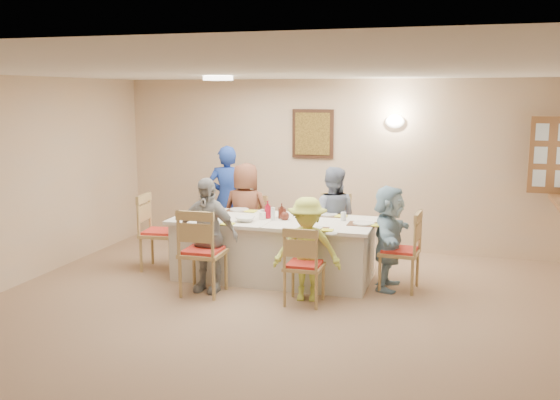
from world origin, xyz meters
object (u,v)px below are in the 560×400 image
(chair_front_right, at_px, (304,264))
(diner_back_left, at_px, (246,213))
(chair_right_end, at_px, (400,250))
(diner_back_right, at_px, (332,218))
(caregiver, at_px, (227,199))
(condiment_ketchup, at_px, (268,210))
(dining_table, at_px, (273,249))
(diner_front_left, at_px, (207,235))
(chair_front_left, at_px, (203,251))
(chair_back_right, at_px, (334,230))
(chair_back_left, at_px, (249,228))
(diner_right_end, at_px, (389,238))
(chair_left_end, at_px, (160,232))
(diner_front_right, at_px, (307,249))

(chair_front_right, bearing_deg, diner_back_left, -51.25)
(chair_right_end, relative_size, diner_back_right, 0.70)
(chair_front_right, height_order, diner_back_left, diner_back_left)
(chair_front_right, bearing_deg, caregiver, -50.05)
(condiment_ketchup, bearing_deg, chair_front_right, -50.55)
(dining_table, relative_size, diner_back_right, 1.84)
(caregiver, bearing_deg, diner_front_left, 91.88)
(chair_right_end, bearing_deg, chair_front_left, -64.65)
(chair_back_right, height_order, caregiver, caregiver)
(chair_front_left, height_order, condiment_ketchup, chair_front_left)
(chair_front_right, relative_size, caregiver, 0.57)
(chair_back_right, bearing_deg, chair_back_left, 176.21)
(chair_front_left, distance_m, diner_right_end, 2.18)
(chair_back_left, bearing_deg, chair_back_right, 9.64)
(chair_left_end, bearing_deg, diner_front_right, -114.06)
(chair_front_left, height_order, diner_right_end, diner_right_end)
(chair_front_right, bearing_deg, chair_right_end, -140.18)
(chair_left_end, relative_size, diner_back_right, 0.74)
(chair_front_right, bearing_deg, chair_back_left, -53.41)
(chair_back_right, xyz_separation_m, diner_back_left, (-1.20, -0.12, 0.20))
(chair_back_left, relative_size, diner_back_left, 0.65)
(diner_back_left, distance_m, diner_back_right, 1.20)
(chair_back_right, bearing_deg, diner_back_left, -178.08)
(chair_left_end, height_order, diner_back_right, diner_back_right)
(chair_back_left, xyz_separation_m, diner_back_left, (0.00, -0.12, 0.24))
(diner_back_right, bearing_deg, chair_right_end, 141.51)
(chair_front_right, relative_size, diner_front_left, 0.66)
(diner_back_left, height_order, diner_front_right, diner_back_left)
(diner_front_right, bearing_deg, chair_front_left, 177.30)
(diner_back_right, xyz_separation_m, diner_right_end, (0.82, -0.68, -0.06))
(diner_front_left, xyz_separation_m, caregiver, (-0.45, 1.83, 0.11))
(diner_back_left, height_order, caregiver, caregiver)
(diner_back_right, bearing_deg, diner_back_left, -2.89)
(chair_right_end, xyz_separation_m, condiment_ketchup, (-1.63, 0.02, 0.40))
(diner_right_end, bearing_deg, caregiver, 66.15)
(dining_table, xyz_separation_m, diner_front_left, (-0.60, -0.68, 0.29))
(dining_table, relative_size, diner_right_end, 2.01)
(diner_back_left, xyz_separation_m, diner_back_right, (1.20, 0.00, -0.01))
(diner_back_left, height_order, diner_right_end, diner_back_left)
(chair_front_left, distance_m, chair_left_end, 1.24)
(diner_front_left, bearing_deg, condiment_ketchup, 59.59)
(chair_front_right, height_order, caregiver, caregiver)
(chair_front_left, relative_size, condiment_ketchup, 4.59)
(caregiver, bearing_deg, diner_right_end, 143.09)
(chair_back_right, xyz_separation_m, chair_front_right, (0.00, -1.60, -0.04))
(chair_back_right, distance_m, diner_front_right, 1.48)
(chair_right_end, bearing_deg, dining_table, -85.06)
(dining_table, xyz_separation_m, chair_front_right, (0.60, -0.80, 0.06))
(chair_front_right, relative_size, diner_back_right, 0.66)
(chair_back_right, distance_m, diner_right_end, 1.15)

